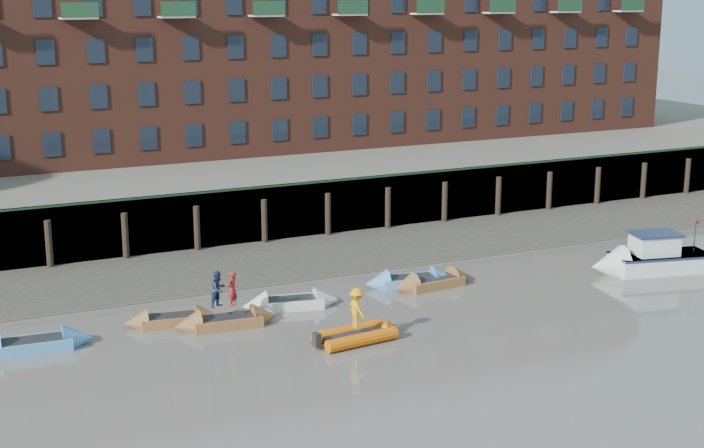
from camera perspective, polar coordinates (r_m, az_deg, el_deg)
ground at (r=37.18m, az=3.89°, el=-9.23°), size 220.00×220.00×0.00m
foreshore at (r=52.72m, az=-5.70°, el=-2.32°), size 110.00×8.00×0.50m
mud_band at (r=49.66m, az=-4.37°, el=-3.30°), size 110.00×1.60×0.10m
river_wall at (r=56.34m, az=-7.25°, el=0.36°), size 110.00×1.23×3.30m
bank_terrace at (r=69.15m, az=-10.81°, el=2.70°), size 110.00×28.00×3.20m
apartment_terrace at (r=68.93m, az=-11.45°, el=12.04°), size 80.60×15.56×20.98m
rowboat_1 at (r=42.22m, az=-18.09°, el=-6.69°), size 4.90×1.71×1.40m
rowboat_2 at (r=43.88m, az=-10.42°, el=-5.50°), size 4.31×1.84×1.21m
rowboat_3 at (r=43.22m, az=-7.31°, el=-5.64°), size 4.74×1.73×1.35m
rowboat_4 at (r=45.43m, az=-3.57°, el=-4.60°), size 4.69×2.17×1.31m
rowboat_5 at (r=48.70m, az=3.42°, el=-3.33°), size 4.86×2.22×1.36m
rowboat_6 at (r=48.59m, az=4.76°, el=-3.40°), size 4.72×1.76×1.34m
rib_tender at (r=41.19m, az=0.33°, el=-6.46°), size 3.68×2.05×0.63m
motor_launch at (r=52.90m, az=16.52°, el=-2.01°), size 6.75×3.47×2.66m
person_rower_a at (r=42.81m, az=-6.98°, el=-3.77°), size 0.68×0.66×1.57m
person_rower_b at (r=42.80m, az=-7.78°, el=-3.78°), size 0.98×0.92×1.61m
person_rib_crew at (r=40.70m, az=0.29°, el=-4.94°), size 0.69×1.15×1.75m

